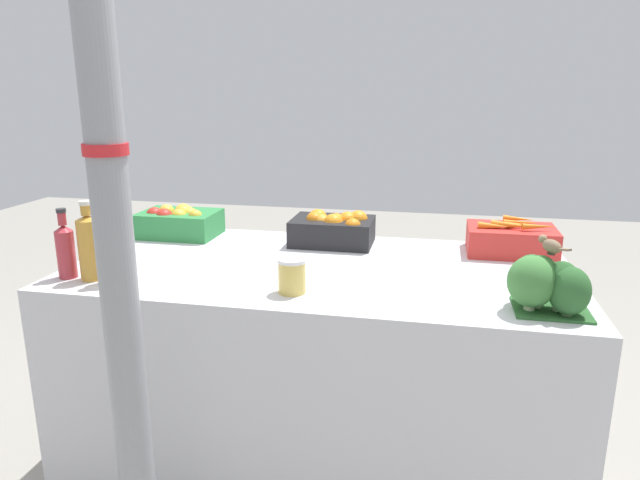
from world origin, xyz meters
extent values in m
plane|color=gray|center=(0.00, 0.00, 0.00)|extent=(10.00, 10.00, 0.00)
cube|color=silver|center=(0.00, 0.00, 0.42)|extent=(1.87, 0.96, 0.84)
cylinder|color=gray|center=(-0.39, -0.74, 1.29)|extent=(0.10, 0.10, 2.57)
cylinder|color=red|center=(-0.39, -0.74, 1.35)|extent=(0.11, 0.11, 0.03)
cube|color=#2D8442|center=(-0.72, 0.32, 0.90)|extent=(0.35, 0.24, 0.11)
sphere|color=gold|center=(-0.78, 0.32, 0.95)|extent=(0.07, 0.07, 0.07)
sphere|color=gold|center=(-0.70, 0.32, 0.95)|extent=(0.08, 0.08, 0.08)
sphere|color=red|center=(-0.83, 0.29, 0.94)|extent=(0.08, 0.08, 0.08)
sphere|color=red|center=(-0.76, 0.26, 0.94)|extent=(0.08, 0.08, 0.08)
sphere|color=gold|center=(-0.71, 0.35, 0.95)|extent=(0.08, 0.08, 0.08)
sphere|color=gold|center=(-0.62, 0.27, 0.95)|extent=(0.06, 0.06, 0.06)
sphere|color=gold|center=(-0.68, 0.33, 0.94)|extent=(0.07, 0.07, 0.07)
sphere|color=gold|center=(-0.70, 0.27, 0.94)|extent=(0.07, 0.07, 0.07)
sphere|color=gold|center=(-0.69, 0.34, 0.94)|extent=(0.08, 0.08, 0.08)
cube|color=black|center=(-0.01, 0.32, 0.90)|extent=(0.35, 0.24, 0.11)
sphere|color=orange|center=(0.05, 0.33, 0.95)|extent=(0.08, 0.08, 0.08)
sphere|color=orange|center=(0.09, 0.24, 0.94)|extent=(0.07, 0.07, 0.07)
sphere|color=orange|center=(-0.09, 0.36, 0.94)|extent=(0.08, 0.08, 0.08)
sphere|color=orange|center=(0.00, 0.28, 0.94)|extent=(0.08, 0.08, 0.08)
sphere|color=orange|center=(0.10, 0.34, 0.95)|extent=(0.08, 0.08, 0.08)
sphere|color=orange|center=(0.01, 0.32, 0.94)|extent=(0.08, 0.08, 0.08)
sphere|color=orange|center=(-0.05, 0.29, 0.94)|extent=(0.07, 0.07, 0.07)
sphere|color=orange|center=(-0.09, 0.30, 0.95)|extent=(0.07, 0.07, 0.07)
sphere|color=orange|center=(-0.08, 0.32, 0.95)|extent=(0.08, 0.08, 0.08)
cube|color=red|center=(0.73, 0.32, 0.90)|extent=(0.35, 0.24, 0.11)
cone|color=orange|center=(0.77, 0.37, 0.96)|extent=(0.15, 0.04, 0.02)
cone|color=orange|center=(0.82, 0.27, 0.97)|extent=(0.13, 0.05, 0.03)
cone|color=orange|center=(0.76, 0.40, 0.97)|extent=(0.13, 0.05, 0.02)
cone|color=orange|center=(0.72, 0.28, 0.97)|extent=(0.17, 0.07, 0.03)
cone|color=orange|center=(0.76, 0.31, 0.97)|extent=(0.13, 0.04, 0.03)
cone|color=orange|center=(0.65, 0.27, 0.96)|extent=(0.13, 0.04, 0.03)
cube|color=#2D602D|center=(0.78, -0.31, 0.85)|extent=(0.22, 0.18, 0.01)
ellipsoid|color=#2D602D|center=(0.72, -0.27, 0.94)|extent=(0.11, 0.11, 0.13)
cylinder|color=#B2C693|center=(0.72, -0.27, 0.86)|extent=(0.03, 0.03, 0.02)
ellipsoid|color=#2D602D|center=(0.80, -0.32, 0.94)|extent=(0.11, 0.11, 0.13)
cylinder|color=#B2C693|center=(0.80, -0.32, 0.86)|extent=(0.03, 0.03, 0.02)
ellipsoid|color=#427F3D|center=(0.71, -0.33, 0.94)|extent=(0.14, 0.14, 0.16)
cylinder|color=#B2C693|center=(0.71, -0.33, 0.86)|extent=(0.03, 0.03, 0.02)
ellipsoid|color=#2D602D|center=(0.82, -0.35, 0.92)|extent=(0.12, 0.12, 0.15)
cylinder|color=#B2C693|center=(0.82, -0.35, 0.86)|extent=(0.03, 0.03, 0.02)
ellipsoid|color=#387033|center=(0.74, -0.30, 0.94)|extent=(0.11, 0.11, 0.15)
cylinder|color=#B2C693|center=(0.74, -0.30, 0.86)|extent=(0.03, 0.03, 0.02)
cylinder|color=#B2333D|center=(-0.85, -0.32, 0.93)|extent=(0.06, 0.06, 0.17)
cone|color=#B2333D|center=(-0.85, -0.32, 1.02)|extent=(0.06, 0.06, 0.02)
cylinder|color=#B2333D|center=(-0.85, -0.32, 1.06)|extent=(0.03, 0.03, 0.04)
cylinder|color=#2D2D33|center=(-0.85, -0.32, 1.09)|extent=(0.03, 0.03, 0.01)
cylinder|color=gold|center=(-0.75, -0.32, 0.95)|extent=(0.08, 0.08, 0.21)
cone|color=gold|center=(-0.75, -0.32, 1.07)|extent=(0.08, 0.08, 0.02)
cylinder|color=gold|center=(-0.75, -0.32, 1.09)|extent=(0.03, 0.03, 0.04)
cylinder|color=silver|center=(-0.75, -0.32, 1.12)|extent=(0.04, 0.04, 0.01)
cylinder|color=beige|center=(-0.64, -0.32, 0.95)|extent=(0.08, 0.08, 0.22)
cone|color=beige|center=(-0.64, -0.32, 1.07)|extent=(0.08, 0.08, 0.03)
cylinder|color=beige|center=(-0.64, -0.32, 1.11)|extent=(0.04, 0.04, 0.05)
cylinder|color=silver|center=(-0.64, -0.32, 1.15)|extent=(0.04, 0.04, 0.01)
cylinder|color=#DBBC56|center=(-0.03, -0.31, 0.90)|extent=(0.09, 0.09, 0.11)
cylinder|color=white|center=(-0.03, -0.31, 0.95)|extent=(0.09, 0.09, 0.01)
cube|color=#4C3D2D|center=(0.76, -0.30, 1.02)|extent=(0.02, 0.02, 0.01)
ellipsoid|color=#7A664C|center=(0.76, -0.30, 1.04)|extent=(0.07, 0.08, 0.04)
sphere|color=#897556|center=(0.74, -0.27, 1.06)|extent=(0.03, 0.03, 0.03)
cone|color=#4C3D28|center=(0.74, -0.26, 1.06)|extent=(0.01, 0.02, 0.01)
cube|color=#7A664C|center=(0.79, -0.35, 1.05)|extent=(0.03, 0.04, 0.01)
camera|label=1|loc=(0.42, -2.03, 1.50)|focal=32.00mm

